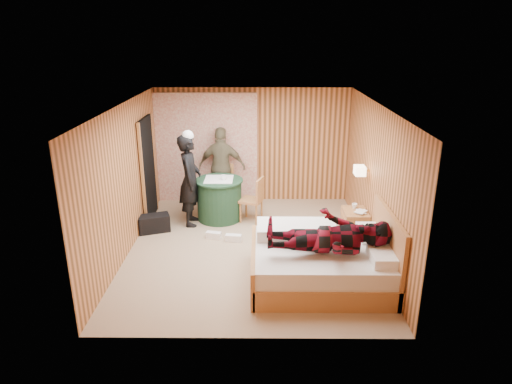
{
  "coord_description": "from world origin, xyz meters",
  "views": [
    {
      "loc": [
        0.16,
        -7.25,
        3.61
      ],
      "look_at": [
        0.1,
        0.0,
        1.05
      ],
      "focal_mm": 32.0,
      "sensor_mm": 36.0,
      "label": 1
    }
  ],
  "objects_px": {
    "wall_lamp": "(360,170)",
    "chair_near": "(255,197)",
    "round_table": "(219,199)",
    "man_on_bed": "(330,227)",
    "nightstand": "(355,225)",
    "chair_far": "(223,182)",
    "bed": "(323,262)",
    "man_at_table": "(222,167)",
    "duffel_bag": "(154,223)",
    "woman_standing": "(190,180)"
  },
  "relations": [
    {
      "from": "wall_lamp",
      "to": "man_at_table",
      "type": "distance_m",
      "value": 3.11
    },
    {
      "from": "bed",
      "to": "chair_far",
      "type": "height_order",
      "value": "bed"
    },
    {
      "from": "nightstand",
      "to": "chair_far",
      "type": "relative_size",
      "value": 0.64
    },
    {
      "from": "wall_lamp",
      "to": "chair_far",
      "type": "distance_m",
      "value": 3.13
    },
    {
      "from": "wall_lamp",
      "to": "man_on_bed",
      "type": "distance_m",
      "value": 1.96
    },
    {
      "from": "bed",
      "to": "man_at_table",
      "type": "distance_m",
      "value": 3.74
    },
    {
      "from": "chair_far",
      "to": "man_at_table",
      "type": "height_order",
      "value": "man_at_table"
    },
    {
      "from": "bed",
      "to": "nightstand",
      "type": "height_order",
      "value": "bed"
    },
    {
      "from": "wall_lamp",
      "to": "nightstand",
      "type": "bearing_deg",
      "value": -111.24
    },
    {
      "from": "bed",
      "to": "round_table",
      "type": "bearing_deg",
      "value": 125.92
    },
    {
      "from": "nightstand",
      "to": "chair_far",
      "type": "xyz_separation_m",
      "value": [
        -2.51,
        1.75,
        0.24
      ]
    },
    {
      "from": "wall_lamp",
      "to": "round_table",
      "type": "relative_size",
      "value": 0.27
    },
    {
      "from": "duffel_bag",
      "to": "man_at_table",
      "type": "distance_m",
      "value": 2.0
    },
    {
      "from": "chair_far",
      "to": "man_on_bed",
      "type": "bearing_deg",
      "value": -49.93
    },
    {
      "from": "nightstand",
      "to": "bed",
      "type": "bearing_deg",
      "value": -117.79
    },
    {
      "from": "nightstand",
      "to": "man_on_bed",
      "type": "height_order",
      "value": "man_on_bed"
    },
    {
      "from": "bed",
      "to": "round_table",
      "type": "xyz_separation_m",
      "value": [
        -1.77,
        2.45,
        0.1
      ]
    },
    {
      "from": "round_table",
      "to": "man_on_bed",
      "type": "distance_m",
      "value": 3.28
    },
    {
      "from": "nightstand",
      "to": "chair_near",
      "type": "distance_m",
      "value": 2.02
    },
    {
      "from": "nightstand",
      "to": "duffel_bag",
      "type": "relative_size",
      "value": 1.04
    },
    {
      "from": "wall_lamp",
      "to": "round_table",
      "type": "xyz_separation_m",
      "value": [
        -2.57,
        0.9,
        -0.87
      ]
    },
    {
      "from": "bed",
      "to": "chair_near",
      "type": "xyz_separation_m",
      "value": [
        -1.05,
        2.31,
        0.2
      ]
    },
    {
      "from": "chair_far",
      "to": "man_at_table",
      "type": "distance_m",
      "value": 0.33
    },
    {
      "from": "round_table",
      "to": "bed",
      "type": "bearing_deg",
      "value": -54.08
    },
    {
      "from": "nightstand",
      "to": "wall_lamp",
      "type": "bearing_deg",
      "value": 68.76
    },
    {
      "from": "chair_near",
      "to": "man_at_table",
      "type": "xyz_separation_m",
      "value": [
        -0.72,
        0.94,
        0.33
      ]
    },
    {
      "from": "bed",
      "to": "man_on_bed",
      "type": "bearing_deg",
      "value": -82.81
    },
    {
      "from": "woman_standing",
      "to": "man_on_bed",
      "type": "xyz_separation_m",
      "value": [
        2.34,
        -2.43,
        0.1
      ]
    },
    {
      "from": "round_table",
      "to": "woman_standing",
      "type": "xyz_separation_m",
      "value": [
        -0.53,
        -0.25,
        0.47
      ]
    },
    {
      "from": "woman_standing",
      "to": "bed",
      "type": "bearing_deg",
      "value": -135.37
    },
    {
      "from": "round_table",
      "to": "chair_near",
      "type": "relative_size",
      "value": 1.05
    },
    {
      "from": "nightstand",
      "to": "man_at_table",
      "type": "relative_size",
      "value": 0.35
    },
    {
      "from": "round_table",
      "to": "duffel_bag",
      "type": "distance_m",
      "value": 1.38
    },
    {
      "from": "wall_lamp",
      "to": "round_table",
      "type": "distance_m",
      "value": 2.86
    },
    {
      "from": "duffel_bag",
      "to": "bed",
      "type": "bearing_deg",
      "value": -51.17
    },
    {
      "from": "chair_far",
      "to": "duffel_bag",
      "type": "distance_m",
      "value": 1.88
    },
    {
      "from": "round_table",
      "to": "man_on_bed",
      "type": "xyz_separation_m",
      "value": [
        1.8,
        -2.68,
        0.57
      ]
    },
    {
      "from": "wall_lamp",
      "to": "duffel_bag",
      "type": "xyz_separation_m",
      "value": [
        -3.77,
        0.26,
        -1.14
      ]
    },
    {
      "from": "nightstand",
      "to": "round_table",
      "type": "distance_m",
      "value": 2.73
    },
    {
      "from": "duffel_bag",
      "to": "woman_standing",
      "type": "bearing_deg",
      "value": 10.65
    },
    {
      "from": "wall_lamp",
      "to": "chair_near",
      "type": "bearing_deg",
      "value": 157.79
    },
    {
      "from": "wall_lamp",
      "to": "bed",
      "type": "height_order",
      "value": "wall_lamp"
    },
    {
      "from": "woman_standing",
      "to": "man_at_table",
      "type": "relative_size",
      "value": 1.04
    },
    {
      "from": "chair_far",
      "to": "wall_lamp",
      "type": "bearing_deg",
      "value": -20.17
    },
    {
      "from": "nightstand",
      "to": "chair_near",
      "type": "bearing_deg",
      "value": 154.39
    },
    {
      "from": "bed",
      "to": "duffel_bag",
      "type": "distance_m",
      "value": 3.48
    },
    {
      "from": "chair_near",
      "to": "woman_standing",
      "type": "distance_m",
      "value": 1.31
    },
    {
      "from": "round_table",
      "to": "chair_far",
      "type": "bearing_deg",
      "value": 88.64
    },
    {
      "from": "man_at_table",
      "to": "duffel_bag",
      "type": "bearing_deg",
      "value": 56.51
    },
    {
      "from": "chair_far",
      "to": "man_on_bed",
      "type": "height_order",
      "value": "man_on_bed"
    }
  ]
}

